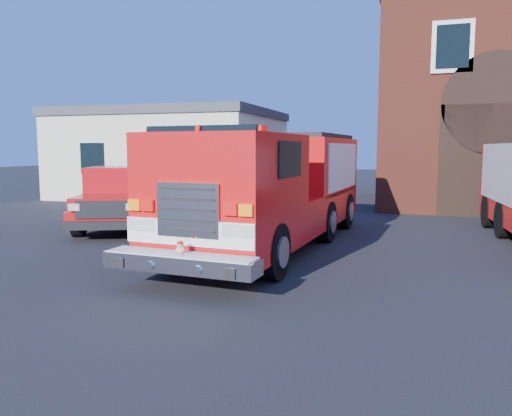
% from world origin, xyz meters
% --- Properties ---
extents(ground, '(100.00, 100.00, 0.00)m').
position_xyz_m(ground, '(0.00, 0.00, 0.00)').
color(ground, black).
rests_on(ground, ground).
extents(side_building, '(10.20, 8.20, 4.35)m').
position_xyz_m(side_building, '(-9.00, 13.00, 2.20)').
color(side_building, beige).
rests_on(side_building, ground).
extents(fire_engine, '(3.22, 9.48, 2.87)m').
position_xyz_m(fire_engine, '(-0.41, 1.66, 1.49)').
color(fire_engine, black).
rests_on(fire_engine, ground).
extents(pickup_truck, '(4.04, 6.11, 1.88)m').
position_xyz_m(pickup_truck, '(-5.81, 3.31, 0.89)').
color(pickup_truck, black).
rests_on(pickup_truck, ground).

